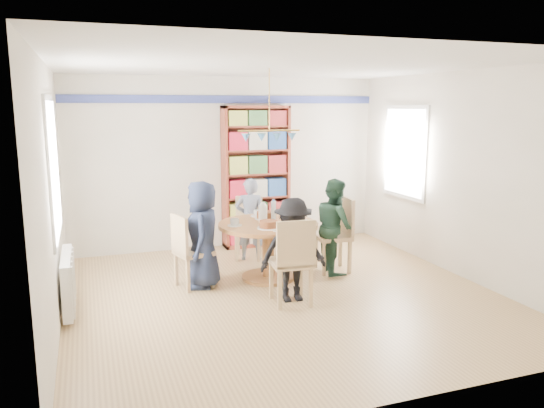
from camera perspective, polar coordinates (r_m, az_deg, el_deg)
name	(u,v)px	position (r m, az deg, el deg)	size (l,w,h in m)	color
ground	(283,295)	(6.49, 1.19, -9.76)	(5.00, 5.00, 0.00)	tan
room_shell	(241,153)	(6.86, -3.37, 5.46)	(5.00, 5.00, 5.00)	white
radiator	(68,281)	(6.30, -21.09, -7.78)	(0.12, 1.00, 0.60)	silver
dining_table	(268,237)	(6.93, -0.41, -3.62)	(1.30, 1.30, 0.75)	#935830
chair_left	(188,248)	(6.67, -9.05, -4.68)	(0.51, 0.51, 0.94)	tan
chair_right	(339,231)	(7.33, 7.19, -2.89)	(0.50, 0.50, 1.02)	tan
chair_far	(249,224)	(7.94, -2.53, -2.21)	(0.52, 0.52, 0.91)	tan
chair_near	(293,258)	(6.01, 2.27, -5.84)	(0.48, 0.48, 1.02)	tan
person_left	(203,234)	(6.67, -7.49, -3.27)	(0.66, 0.43, 1.34)	#192037
person_right	(335,226)	(7.23, 6.80, -2.36)	(0.63, 0.49, 1.30)	#1B3729
person_far	(250,219)	(7.79, -2.35, -1.64)	(0.44, 0.29, 1.22)	gray
person_near	(293,250)	(6.15, 2.27, -4.97)	(0.79, 0.45, 1.22)	black
bookshelf	(256,178)	(8.51, -1.74, 2.81)	(1.07, 0.32, 2.25)	maroon
tableware	(266,218)	(6.89, -0.67, -1.52)	(1.09, 1.09, 0.29)	white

